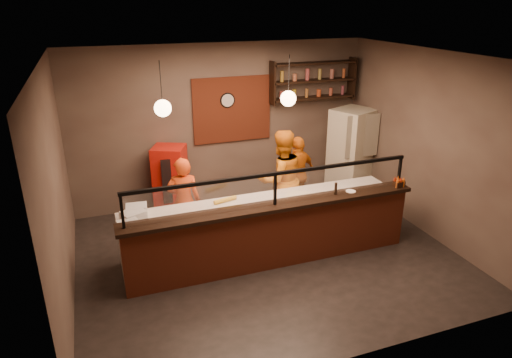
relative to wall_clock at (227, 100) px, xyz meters
name	(u,v)px	position (x,y,z in m)	size (l,w,h in m)	color
floor	(267,255)	(-0.10, -2.46, -2.10)	(6.00, 6.00, 0.00)	black
ceiling	(269,57)	(-0.10, -2.46, 1.10)	(6.00, 6.00, 0.00)	#38322B
wall_back	(223,125)	(-0.10, 0.04, -0.50)	(6.00, 6.00, 0.00)	#6A5B4E
wall_left	(57,191)	(-3.10, -2.46, -0.50)	(5.00, 5.00, 0.00)	#6A5B4E
wall_right	(428,145)	(2.90, -2.46, -0.50)	(5.00, 5.00, 0.00)	#6A5B4E
wall_front	(355,241)	(-0.10, -4.96, -0.50)	(6.00, 6.00, 0.00)	#6A5B4E
brick_patch	(232,110)	(0.10, 0.01, -0.20)	(1.60, 0.04, 1.30)	brown
service_counter	(274,237)	(-0.10, -2.76, -1.60)	(4.60, 0.25, 1.00)	brown
counter_ledge	(275,206)	(-0.10, -2.76, -1.07)	(4.70, 0.37, 0.06)	black
worktop_cabinet	(263,227)	(-0.10, -2.26, -1.68)	(4.60, 0.75, 0.85)	gray
worktop	(263,203)	(-0.10, -2.26, -1.23)	(4.60, 0.75, 0.05)	white
sneeze_guard	(275,186)	(-0.10, -2.76, -0.73)	(4.50, 0.05, 0.52)	white
wall_shelving	(313,81)	(1.80, -0.14, 0.30)	(1.84, 0.28, 0.85)	black
wall_clock	(227,100)	(0.00, 0.00, 0.00)	(0.30, 0.30, 0.04)	black
pendant_left	(163,108)	(-1.60, -2.26, 0.45)	(0.24, 0.24, 0.77)	black
pendant_right	(288,98)	(0.30, -2.26, 0.45)	(0.24, 0.24, 0.77)	black
cook_left	(184,201)	(-1.26, -1.54, -1.32)	(0.57, 0.37, 1.55)	#EA4916
cook_mid	(281,179)	(0.53, -1.51, -1.18)	(0.89, 0.69, 1.83)	orange
cook_right	(298,174)	(1.09, -1.04, -1.33)	(0.90, 0.37, 1.53)	orange
fridge	(351,153)	(2.50, -0.66, -1.17)	(0.78, 0.72, 1.86)	beige
red_cooler	(171,181)	(-1.27, -0.31, -1.41)	(0.59, 0.54, 1.37)	red
pizza_dough	(299,196)	(0.53, -2.30, -1.19)	(0.50, 0.50, 0.01)	#EAE6C6
prep_tub_a	(134,216)	(-2.15, -2.28, -1.12)	(0.33, 0.26, 0.16)	silver
prep_tub_b	(137,210)	(-2.08, -2.06, -1.12)	(0.31, 0.25, 0.16)	silver
prep_tub_c	(128,226)	(-2.25, -2.54, -1.13)	(0.28, 0.23, 0.14)	silver
rolling_pin	(225,200)	(-0.69, -2.08, -1.17)	(0.07, 0.07, 0.40)	yellow
condiment_caddy	(399,184)	(2.10, -2.81, -0.99)	(0.17, 0.13, 0.09)	black
pepper_mill	(336,189)	(0.95, -2.73, -0.94)	(0.04, 0.04, 0.20)	black
small_plate	(351,191)	(1.24, -2.73, -1.03)	(0.16, 0.16, 0.01)	white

